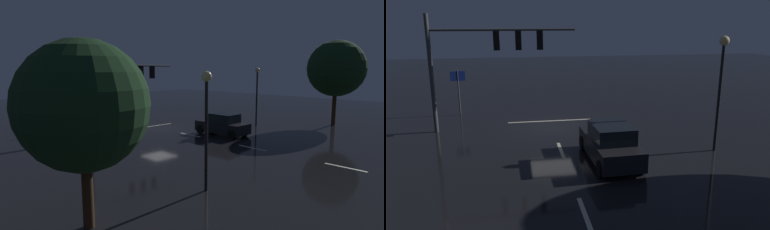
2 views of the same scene
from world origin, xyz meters
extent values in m
plane|color=black|center=(0.00, 0.00, 0.00)|extent=(80.00, 80.00, 0.00)
cylinder|color=#383A3D|center=(6.32, -0.10, 3.14)|extent=(0.22, 0.22, 6.28)
cylinder|color=#383A3D|center=(2.49, -0.10, 5.45)|extent=(7.66, 0.14, 0.14)
cube|color=black|center=(2.87, -0.10, 4.88)|extent=(0.32, 0.36, 1.00)
sphere|color=red|center=(2.87, -0.29, 5.20)|extent=(0.20, 0.20, 0.20)
sphere|color=black|center=(2.87, -0.29, 4.88)|extent=(0.20, 0.20, 0.20)
sphere|color=black|center=(2.87, -0.29, 4.56)|extent=(0.20, 0.20, 0.20)
cube|color=black|center=(1.72, -0.10, 4.88)|extent=(0.32, 0.36, 1.00)
sphere|color=red|center=(1.72, -0.29, 5.20)|extent=(0.20, 0.20, 0.20)
sphere|color=black|center=(1.72, -0.29, 4.88)|extent=(0.20, 0.20, 0.20)
sphere|color=black|center=(1.72, -0.29, 4.56)|extent=(0.20, 0.20, 0.20)
cube|color=black|center=(0.57, -0.10, 4.88)|extent=(0.32, 0.36, 1.00)
sphere|color=red|center=(0.57, -0.29, 5.20)|extent=(0.20, 0.20, 0.20)
sphere|color=black|center=(0.57, -0.29, 4.88)|extent=(0.20, 0.20, 0.20)
sphere|color=black|center=(0.57, -0.29, 4.56)|extent=(0.20, 0.20, 0.20)
cube|color=beige|center=(0.00, 4.00, 0.00)|extent=(0.16, 2.20, 0.01)
cube|color=beige|center=(0.00, 10.00, 0.00)|extent=(0.16, 2.20, 0.01)
cube|color=beige|center=(0.00, 16.00, 0.00)|extent=(0.16, 2.20, 0.01)
cube|color=beige|center=(0.00, -1.30, 0.00)|extent=(5.00, 0.16, 0.01)
cube|color=black|center=(-1.93, 5.66, 0.62)|extent=(1.96, 4.36, 0.80)
cube|color=black|center=(-1.94, 5.86, 1.36)|extent=(1.68, 2.16, 0.68)
cylinder|color=black|center=(-1.03, 4.09, 0.34)|extent=(0.24, 0.69, 0.68)
cylinder|color=black|center=(-2.71, 4.03, 0.34)|extent=(0.24, 0.69, 0.68)
cylinder|color=black|center=(-1.15, 7.29, 0.34)|extent=(0.24, 0.69, 0.68)
cylinder|color=black|center=(-2.83, 7.23, 0.34)|extent=(0.24, 0.69, 0.68)
sphere|color=#F9EFC6|center=(-1.20, 3.57, 0.67)|extent=(0.20, 0.20, 0.20)
sphere|color=#F9EFC6|center=(-2.50, 3.52, 0.67)|extent=(0.20, 0.20, 0.20)
cylinder|color=black|center=(-7.12, 5.21, 2.45)|extent=(0.14, 0.14, 4.90)
sphere|color=#F9D88C|center=(-7.12, 5.21, 5.08)|extent=(0.44, 0.44, 0.44)
cylinder|color=black|center=(7.75, 13.21, 2.34)|extent=(0.14, 0.14, 4.69)
sphere|color=#F9D88C|center=(7.75, 13.21, 4.87)|extent=(0.44, 0.44, 0.44)
cylinder|color=#383A3D|center=(5.52, -3.70, 1.44)|extent=(0.09, 0.09, 2.87)
cube|color=navy|center=(5.52, -3.70, 2.52)|extent=(0.89, 0.24, 0.60)
cylinder|color=#382314|center=(-12.93, 9.75, 1.65)|extent=(0.36, 0.36, 3.30)
sphere|color=#163319|center=(-12.93, 9.75, 5.23)|extent=(5.13, 5.13, 5.13)
cylinder|color=#382314|center=(12.92, 12.85, 1.23)|extent=(0.36, 0.36, 2.45)
sphere|color=#163319|center=(12.92, 12.85, 4.03)|extent=(4.21, 4.21, 4.21)
camera|label=1|loc=(17.51, 22.58, 5.17)|focal=30.77mm
camera|label=2|loc=(2.04, 20.56, 6.05)|focal=35.09mm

